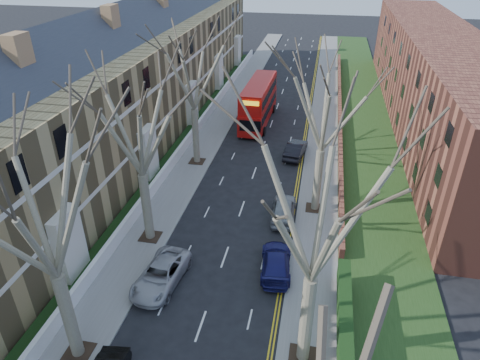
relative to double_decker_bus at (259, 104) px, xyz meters
The scene contains 16 objects.
pavement_left 4.95m from the double_decker_bus, behind, with size 3.00×102.00×0.12m, color slate.
pavement_right 7.90m from the double_decker_bus, ahead, with size 3.00×102.00×0.12m, color slate.
terrace_left 14.95m from the double_decker_bus, 145.80° to the right, with size 9.70×78.00×13.60m.
flats_right 19.61m from the double_decker_bus, 11.29° to the left, with size 13.97×54.00×10.00m.
front_wall_left 10.34m from the double_decker_bus, 126.51° to the right, with size 0.30×78.00×1.00m.
grass_verge_right 12.27m from the double_decker_bus, ahead, with size 6.00×102.00×0.06m.
tree_left_mid 34.24m from the double_decker_bus, 97.07° to the right, with size 10.50×10.50×14.71m.
tree_left_far 24.57m from the double_decker_bus, 100.07° to the right, with size 10.15×10.15×14.22m.
tree_left_dist 13.98m from the double_decker_bus, 110.20° to the right, with size 10.50×10.50×14.71m.
tree_right_mid 32.86m from the double_decker_bus, 76.87° to the right, with size 10.50×10.50×14.71m.
tree_right_far 19.94m from the double_decker_bus, 67.06° to the right, with size 10.15×10.15×14.22m.
double_decker_bus is the anchor object (origin of this frame).
car_left_far 27.50m from the double_decker_bus, 93.59° to the right, with size 2.33×5.05×1.40m, color #A2A1A7.
car_right_near 25.40m from the double_decker_bus, 78.37° to the right, with size 1.88×4.64×1.35m, color navy.
car_right_mid 19.47m from the double_decker_bus, 75.21° to the right, with size 1.80×4.48×1.53m, color gray.
car_right_far 9.54m from the double_decker_bus, 58.16° to the right, with size 1.58×4.52×1.49m, color black.
Camera 1 is at (5.37, -6.85, 18.87)m, focal length 32.00 mm.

